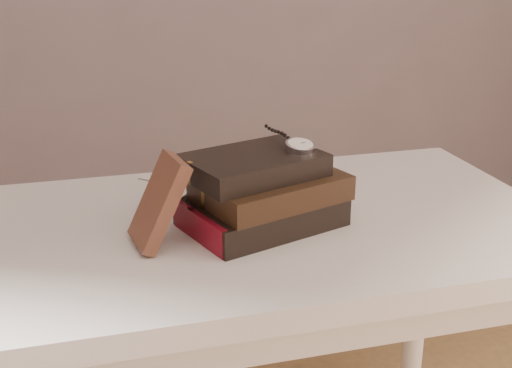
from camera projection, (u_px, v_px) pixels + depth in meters
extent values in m
cube|color=silver|center=(272.00, 228.00, 1.17)|extent=(1.00, 0.60, 0.04)
cube|color=white|center=(272.00, 259.00, 1.19)|extent=(0.88, 0.49, 0.08)
cylinder|color=white|center=(35.00, 366.00, 1.41)|extent=(0.05, 0.05, 0.71)
cylinder|color=white|center=(417.00, 308.00, 1.64)|extent=(0.05, 0.05, 0.71)
cube|color=black|center=(262.00, 212.00, 1.13)|extent=(0.29, 0.24, 0.05)
cube|color=beige|center=(263.00, 212.00, 1.13)|extent=(0.28, 0.23, 0.04)
cube|color=gold|center=(191.00, 223.00, 1.08)|extent=(0.01, 0.01, 0.05)
cube|color=maroon|center=(200.00, 228.00, 1.06)|extent=(0.06, 0.15, 0.05)
cube|color=black|center=(271.00, 188.00, 1.11)|extent=(0.27, 0.23, 0.04)
cube|color=beige|center=(272.00, 187.00, 1.11)|extent=(0.26, 0.21, 0.03)
cube|color=gold|center=(204.00, 197.00, 1.07)|extent=(0.01, 0.01, 0.04)
cube|color=black|center=(253.00, 165.00, 1.10)|extent=(0.26, 0.21, 0.04)
cube|color=beige|center=(255.00, 165.00, 1.10)|extent=(0.24, 0.20, 0.03)
cube|color=gold|center=(190.00, 173.00, 1.06)|extent=(0.01, 0.01, 0.04)
cube|color=#44241A|center=(159.00, 202.00, 1.04)|extent=(0.10, 0.11, 0.14)
cylinder|color=silver|center=(300.00, 146.00, 1.11)|extent=(0.07, 0.07, 0.02)
cylinder|color=white|center=(300.00, 144.00, 1.11)|extent=(0.05, 0.05, 0.01)
torus|color=silver|center=(300.00, 144.00, 1.11)|extent=(0.06, 0.06, 0.01)
cylinder|color=silver|center=(290.00, 142.00, 1.14)|extent=(0.01, 0.01, 0.01)
cube|color=black|center=(298.00, 142.00, 1.11)|extent=(0.01, 0.01, 0.00)
cube|color=black|center=(303.00, 143.00, 1.11)|extent=(0.01, 0.00, 0.00)
sphere|color=black|center=(288.00, 138.00, 1.14)|extent=(0.01, 0.01, 0.01)
sphere|color=black|center=(285.00, 135.00, 1.15)|extent=(0.01, 0.01, 0.01)
sphere|color=black|center=(282.00, 133.00, 1.16)|extent=(0.01, 0.01, 0.01)
sphere|color=black|center=(279.00, 132.00, 1.17)|extent=(0.01, 0.01, 0.01)
sphere|color=black|center=(275.00, 131.00, 1.18)|extent=(0.01, 0.01, 0.01)
sphere|color=black|center=(272.00, 130.00, 1.19)|extent=(0.01, 0.01, 0.01)
sphere|color=black|center=(269.00, 128.00, 1.20)|extent=(0.01, 0.01, 0.01)
sphere|color=black|center=(266.00, 126.00, 1.21)|extent=(0.01, 0.01, 0.01)
torus|color=silver|center=(179.00, 185.00, 1.11)|extent=(0.05, 0.03, 0.05)
torus|color=silver|center=(207.00, 179.00, 1.14)|extent=(0.05, 0.03, 0.05)
cylinder|color=silver|center=(193.00, 180.00, 1.12)|extent=(0.01, 0.01, 0.00)
cylinder|color=silver|center=(152.00, 182.00, 1.14)|extent=(0.04, 0.11, 0.03)
cylinder|color=silver|center=(202.00, 171.00, 1.20)|extent=(0.04, 0.11, 0.03)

